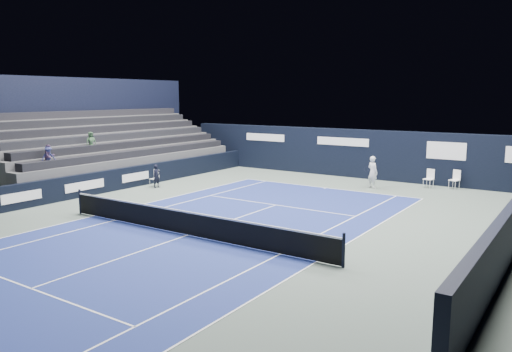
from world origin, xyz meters
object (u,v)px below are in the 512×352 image
(line_judge_chair, at_px, (155,177))
(tennis_player, at_px, (373,172))
(folding_chair_back_b, at_px, (455,178))
(folding_chair_back_a, at_px, (429,177))
(tennis_net, at_px, (187,222))

(line_judge_chair, distance_m, tennis_player, 12.58)
(folding_chair_back_b, bearing_deg, tennis_player, -128.06)
(folding_chair_back_a, xyz_separation_m, folding_chair_back_b, (1.33, 0.44, 0.00))
(folding_chair_back_b, height_order, tennis_net, tennis_net)
(line_judge_chair, relative_size, tennis_net, 0.08)
(folding_chair_back_a, distance_m, tennis_net, 16.08)
(tennis_player, bearing_deg, folding_chair_back_a, 35.94)
(folding_chair_back_a, bearing_deg, tennis_net, -93.38)
(line_judge_chair, xyz_separation_m, tennis_net, (8.51, -6.75, -0.06))
(tennis_net, bearing_deg, tennis_player, 80.75)
(folding_chair_back_b, xyz_separation_m, tennis_player, (-4.02, -2.38, 0.31))
(folding_chair_back_a, height_order, folding_chair_back_b, folding_chair_back_b)
(tennis_player, bearing_deg, tennis_net, -99.25)
(folding_chair_back_b, xyz_separation_m, line_judge_chair, (-14.71, -9.01, -0.05))
(tennis_net, bearing_deg, folding_chair_back_b, 68.54)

